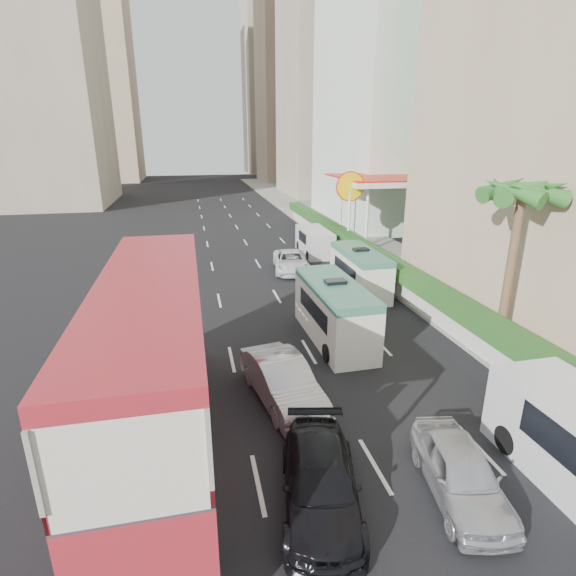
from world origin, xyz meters
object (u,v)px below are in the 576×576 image
object	(u,v)px
van_asset	(291,271)
panel_van_far	(315,242)
car_silver_lane_a	(282,401)
car_silver_lane_b	(457,493)
palm_tree	(510,268)
car_black	(320,503)
minibus_far	(360,271)
double_decker_bus	(157,369)
minibus_near	(334,312)
shell_station	(376,211)

from	to	relation	value
van_asset	panel_van_far	size ratio (longest dim) A/B	1.00
car_silver_lane_a	car_silver_lane_b	bearing A→B (deg)	-66.04
palm_tree	car_silver_lane_a	bearing A→B (deg)	-166.76
car_silver_lane_a	car_black	world-z (taller)	car_silver_lane_a
car_silver_lane_b	panel_van_far	size ratio (longest dim) A/B	0.82
car_silver_lane_a	minibus_far	world-z (taller)	minibus_far
double_decker_bus	car_silver_lane_a	distance (m)	4.85
car_black	panel_van_far	size ratio (longest dim) A/B	0.94
car_black	palm_tree	xyz separation A→B (m)	(10.03, 6.96, 3.38)
minibus_far	van_asset	bearing A→B (deg)	120.66
van_asset	palm_tree	xyz separation A→B (m)	(6.31, -12.79, 3.38)
double_decker_bus	van_asset	size ratio (longest dim) A/B	2.33
van_asset	minibus_far	bearing A→B (deg)	-52.06
car_silver_lane_b	car_black	world-z (taller)	car_silver_lane_b
car_black	van_asset	xyz separation A→B (m)	(3.72, 19.75, 0.00)
double_decker_bus	van_asset	bearing A→B (deg)	65.95
palm_tree	van_asset	bearing A→B (deg)	116.26
van_asset	minibus_near	bearing A→B (deg)	-85.05
van_asset	car_silver_lane_b	bearing A→B (deg)	-83.10
car_silver_lane_b	car_black	distance (m)	3.48
minibus_near	minibus_far	bearing A→B (deg)	58.30
car_silver_lane_a	minibus_near	distance (m)	5.52
double_decker_bus	van_asset	distance (m)	18.56
palm_tree	shell_station	bearing A→B (deg)	83.40
panel_van_far	shell_station	size ratio (longest dim) A/B	0.59
car_black	minibus_far	bearing A→B (deg)	77.66
van_asset	panel_van_far	world-z (taller)	panel_van_far
car_silver_lane_a	car_black	bearing A→B (deg)	-100.66
van_asset	double_decker_bus	bearing A→B (deg)	-106.40
minibus_near	palm_tree	xyz separation A→B (m)	(6.82, -1.96, 2.09)
van_asset	shell_station	xyz separation A→B (m)	(8.51, 6.21, 2.75)
car_silver_lane_a	panel_van_far	xyz separation A→B (m)	(6.47, 19.29, 0.95)
car_silver_lane_b	car_black	bearing A→B (deg)	-177.49
car_silver_lane_b	panel_van_far	xyz separation A→B (m)	(3.03, 24.31, 0.95)
car_silver_lane_a	panel_van_far	world-z (taller)	panel_van_far
panel_van_far	car_black	bearing A→B (deg)	-104.94
car_silver_lane_a	shell_station	world-z (taller)	shell_station
double_decker_bus	minibus_far	xyz separation A→B (m)	(10.39, 11.83, -1.32)
van_asset	shell_station	world-z (taller)	shell_station
car_silver_lane_b	panel_van_far	distance (m)	24.52
car_silver_lane_a	car_black	distance (m)	4.60
car_silver_lane_a	van_asset	distance (m)	15.59
minibus_far	panel_van_far	bearing A→B (deg)	91.19
double_decker_bus	car_silver_lane_b	size ratio (longest dim) A/B	2.82
double_decker_bus	minibus_far	size ratio (longest dim) A/B	2.02
double_decker_bus	car_silver_lane_b	xyz separation A→B (m)	(7.23, -3.38, -2.53)
minibus_far	panel_van_far	xyz separation A→B (m)	(-0.13, 9.10, -0.26)
car_silver_lane_b	palm_tree	bearing A→B (deg)	57.88
van_asset	minibus_far	size ratio (longest dim) A/B	0.87
car_silver_lane_a	van_asset	world-z (taller)	car_silver_lane_a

